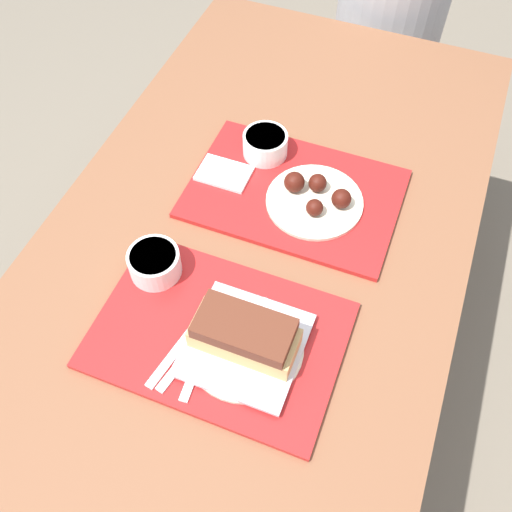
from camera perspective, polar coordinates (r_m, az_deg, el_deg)
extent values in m
plane|color=#706656|center=(1.82, -0.47, -12.91)|extent=(12.00, 12.00, 0.00)
cube|color=brown|center=(1.18, -0.71, 0.16)|extent=(0.86, 1.68, 0.04)
cylinder|color=brown|center=(2.03, -2.51, 13.79)|extent=(0.07, 0.07, 0.70)
cylinder|color=brown|center=(1.93, 18.50, 7.80)|extent=(0.07, 0.07, 0.70)
cube|color=brown|center=(2.11, 10.58, 18.03)|extent=(0.82, 0.28, 0.04)
cylinder|color=brown|center=(2.32, 1.09, 15.68)|extent=(0.06, 0.06, 0.42)
cylinder|color=brown|center=(2.24, 18.40, 10.76)|extent=(0.06, 0.06, 0.42)
cube|color=red|center=(1.06, -3.75, -7.87)|extent=(0.45, 0.31, 0.01)
cube|color=red|center=(1.26, 3.83, 6.27)|extent=(0.45, 0.31, 0.01)
cylinder|color=white|center=(1.12, -10.11, -0.71)|extent=(0.10, 0.10, 0.05)
cylinder|color=beige|center=(1.10, -10.26, -0.10)|extent=(0.09, 0.09, 0.01)
cylinder|color=beige|center=(1.04, -1.12, -9.04)|extent=(0.21, 0.21, 0.01)
cube|color=silver|center=(1.03, -1.13, -8.84)|extent=(0.20, 0.20, 0.01)
cube|color=tan|center=(1.01, -1.15, -8.19)|extent=(0.19, 0.08, 0.04)
cube|color=#562819|center=(0.97, -1.19, -7.23)|extent=(0.17, 0.09, 0.03)
cube|color=white|center=(1.04, -6.75, -9.64)|extent=(0.05, 0.17, 0.00)
cube|color=white|center=(1.04, -5.64, -10.06)|extent=(0.03, 0.17, 0.00)
cube|color=white|center=(1.05, -7.85, -9.22)|extent=(0.05, 0.17, 0.00)
cube|color=#3F3F47|center=(1.09, -3.35, -4.23)|extent=(0.04, 0.03, 0.01)
cylinder|color=white|center=(1.31, 0.93, 11.09)|extent=(0.10, 0.10, 0.05)
cylinder|color=beige|center=(1.30, 0.95, 11.75)|extent=(0.09, 0.09, 0.01)
cylinder|color=beige|center=(1.23, 5.86, 5.46)|extent=(0.21, 0.21, 0.01)
sphere|color=#42140C|center=(1.21, 8.53, 5.69)|extent=(0.04, 0.04, 0.04)
sphere|color=#42140C|center=(1.23, 6.18, 7.28)|extent=(0.04, 0.04, 0.04)
sphere|color=#42140C|center=(1.23, 3.86, 7.39)|extent=(0.04, 0.04, 0.04)
sphere|color=#42140C|center=(1.19, 5.87, 4.83)|extent=(0.04, 0.04, 0.04)
cube|color=white|center=(1.28, -3.21, 8.26)|extent=(0.12, 0.08, 0.01)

